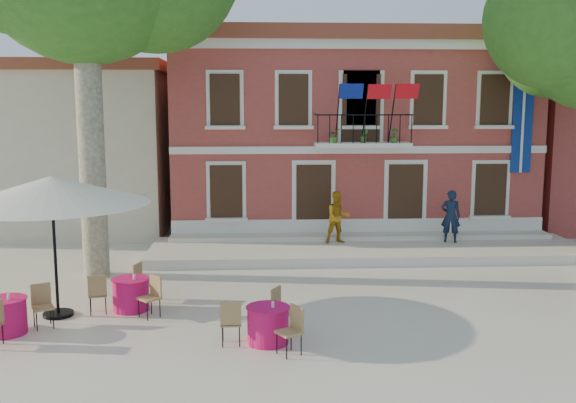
% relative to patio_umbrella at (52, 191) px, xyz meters
% --- Properties ---
extents(ground, '(90.00, 90.00, 0.00)m').
position_rel_patio_umbrella_xyz_m(ground, '(6.17, 1.33, -2.91)').
color(ground, beige).
rests_on(ground, ground).
extents(main_building, '(13.50, 9.59, 7.50)m').
position_rel_patio_umbrella_xyz_m(main_building, '(8.17, 11.31, 0.87)').
color(main_building, '#A8433C').
rests_on(main_building, ground).
extents(neighbor_west, '(9.40, 9.40, 6.40)m').
position_rel_patio_umbrella_xyz_m(neighbor_west, '(-3.33, 12.33, 0.30)').
color(neighbor_west, beige).
rests_on(neighbor_west, ground).
extents(terrace, '(14.00, 3.40, 0.30)m').
position_rel_patio_umbrella_xyz_m(terrace, '(8.17, 5.73, -2.76)').
color(terrace, silver).
rests_on(terrace, ground).
extents(patio_umbrella, '(4.36, 4.36, 3.24)m').
position_rel_patio_umbrella_xyz_m(patio_umbrella, '(0.00, 0.00, 0.00)').
color(patio_umbrella, black).
rests_on(patio_umbrella, ground).
extents(pedestrian_navy, '(0.74, 0.59, 1.75)m').
position_rel_patio_umbrella_xyz_m(pedestrian_navy, '(11.03, 6.10, -1.74)').
color(pedestrian_navy, '#0F1C34').
rests_on(pedestrian_navy, terrace).
extents(pedestrian_orange, '(0.95, 0.81, 1.72)m').
position_rel_patio_umbrella_xyz_m(pedestrian_orange, '(7.28, 6.18, -1.75)').
color(pedestrian_orange, '#C28016').
rests_on(pedestrian_orange, terrace).
extents(cafe_table_0, '(1.87, 1.66, 0.95)m').
position_rel_patio_umbrella_xyz_m(cafe_table_0, '(-0.73, -1.14, -2.48)').
color(cafe_table_0, '#CB1351').
rests_on(cafe_table_0, ground).
extents(cafe_table_1, '(1.65, 1.87, 0.95)m').
position_rel_patio_umbrella_xyz_m(cafe_table_1, '(4.80, -1.97, -2.48)').
color(cafe_table_1, '#CB1351').
rests_on(cafe_table_1, ground).
extents(cafe_table_2, '(1.79, 1.82, 0.95)m').
position_rel_patio_umbrella_xyz_m(cafe_table_2, '(1.61, 0.32, -2.48)').
color(cafe_table_2, '#CB1351').
rests_on(cafe_table_2, ground).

